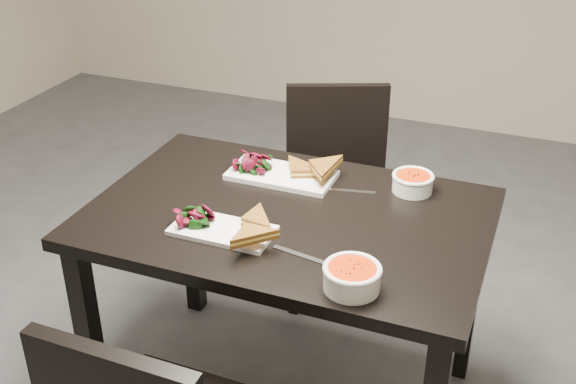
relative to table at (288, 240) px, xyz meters
The scene contains 13 objects.
ground 0.72m from the table, 153.76° to the left, with size 5.00×5.00×0.00m, color #47474C.
table is the anchor object (origin of this frame).
chair_far 0.78m from the table, 95.98° to the left, with size 0.55×0.55×0.85m.
plate_near 0.25m from the table, 126.69° to the right, with size 0.30×0.15×0.01m, color white.
sandwich_near 0.22m from the table, 112.56° to the right, with size 0.15×0.11×0.05m, color #9C6920, non-canonical shape.
salad_near 0.32m from the table, 142.56° to the right, with size 0.09×0.08×0.04m, color black, non-canonical shape.
soup_bowl_near 0.44m from the table, 45.87° to the right, with size 0.15×0.15×0.07m.
cutlery_near 0.26m from the table, 59.48° to the right, with size 0.18×0.02×0.00m, color silver.
plate_far 0.25m from the table, 116.78° to the left, with size 0.35×0.17×0.02m, color white.
sandwich_far 0.24m from the table, 101.55° to the left, with size 0.17×0.13×0.06m, color #9C6920, non-canonical shape.
salad_far 0.32m from the table, 134.70° to the left, with size 0.11×0.10×0.05m, color black, non-canonical shape.
soup_bowl_far 0.44m from the table, 40.38° to the left, with size 0.13×0.13×0.06m.
cutlery_far 0.25m from the table, 56.34° to the left, with size 0.18×0.02×0.00m, color silver.
Camera 1 is at (0.96, -1.87, 1.83)m, focal length 44.33 mm.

